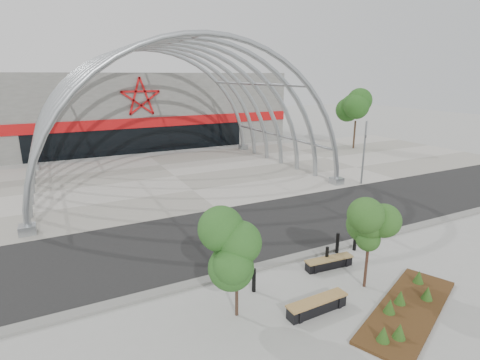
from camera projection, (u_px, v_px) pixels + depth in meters
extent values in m
plane|color=#9E9E99|center=(281.00, 259.00, 16.39)|extent=(140.00, 140.00, 0.00)
cube|color=black|center=(244.00, 230.00, 19.39)|extent=(140.00, 7.00, 0.02)
cube|color=gray|center=(175.00, 176.00, 29.70)|extent=(60.00, 17.00, 0.04)
cube|color=slate|center=(284.00, 260.00, 16.16)|extent=(60.00, 0.50, 0.12)
cube|color=slate|center=(127.00, 108.00, 44.08)|extent=(34.00, 15.00, 8.00)
cube|color=black|center=(143.00, 140.00, 38.41)|extent=(22.00, 0.25, 2.60)
cube|color=red|center=(142.00, 123.00, 37.93)|extent=(34.00, 0.30, 1.00)
torus|color=#9BA1A5|center=(211.00, 205.00, 23.26)|extent=(20.36, 0.36, 20.36)
torus|color=#9BA1A5|center=(197.00, 194.00, 25.41)|extent=(20.36, 0.36, 20.36)
torus|color=#9BA1A5|center=(185.00, 184.00, 27.56)|extent=(20.36, 0.36, 20.36)
torus|color=#9BA1A5|center=(175.00, 177.00, 29.70)|extent=(20.36, 0.36, 20.36)
torus|color=#9BA1A5|center=(166.00, 170.00, 31.85)|extent=(20.36, 0.36, 20.36)
torus|color=#9BA1A5|center=(158.00, 164.00, 34.00)|extent=(20.36, 0.36, 20.36)
torus|color=#9BA1A5|center=(151.00, 158.00, 36.15)|extent=(20.36, 0.36, 20.36)
cylinder|color=#9BA1A5|center=(279.00, 136.00, 33.20)|extent=(0.20, 15.00, 0.20)
cylinder|color=#9BA1A5|center=(254.00, 84.00, 30.86)|extent=(0.20, 15.00, 0.20)
cylinder|color=#9BA1A5|center=(168.00, 43.00, 26.99)|extent=(0.20, 15.00, 0.20)
cylinder|color=#9BA1A5|center=(66.00, 86.00, 24.72)|extent=(0.20, 15.00, 0.20)
cylinder|color=#9BA1A5|center=(32.00, 156.00, 24.81)|extent=(0.20, 15.00, 0.20)
cube|color=#9BA1A5|center=(28.00, 230.00, 18.85)|extent=(0.80, 0.80, 0.50)
cube|color=#9BA1A5|center=(34.00, 167.00, 31.73)|extent=(0.80, 0.80, 0.50)
cube|color=#9BA1A5|center=(336.00, 181.00, 27.54)|extent=(0.80, 0.80, 0.50)
cube|color=#9BA1A5|center=(243.00, 147.00, 40.42)|extent=(0.80, 0.80, 0.50)
cube|color=#34220C|center=(408.00, 310.00, 12.77)|extent=(5.90, 3.88, 0.11)
cone|color=#2D571B|center=(400.00, 331.00, 11.25)|extent=(0.39, 0.39, 0.49)
cone|color=#2D571B|center=(400.00, 297.00, 12.97)|extent=(0.39, 0.39, 0.49)
cone|color=#2D571B|center=(427.00, 293.00, 13.21)|extent=(0.39, 0.39, 0.49)
cone|color=#2D571B|center=(390.00, 306.00, 12.47)|extent=(0.39, 0.39, 0.49)
cone|color=#2D571B|center=(419.00, 277.00, 14.28)|extent=(0.39, 0.39, 0.49)
cone|color=#2D571B|center=(384.00, 334.00, 11.13)|extent=(0.39, 0.39, 0.49)
cylinder|color=gray|center=(364.00, 153.00, 26.99)|extent=(0.13, 0.13, 4.64)
imported|color=black|center=(365.00, 139.00, 26.71)|extent=(0.15, 0.66, 0.13)
cylinder|color=black|center=(237.00, 292.00, 12.34)|extent=(0.11, 0.11, 1.77)
ellipsoid|color=#204D1D|center=(237.00, 247.00, 11.90)|extent=(1.52, 1.52, 1.93)
cylinder|color=#321812|center=(366.00, 267.00, 14.05)|extent=(0.11, 0.11, 1.67)
ellipsoid|color=#264A1C|center=(370.00, 229.00, 13.64)|extent=(1.38, 1.38, 1.82)
cube|color=black|center=(317.00, 307.00, 12.68)|extent=(2.27, 0.50, 0.38)
cube|color=black|center=(297.00, 313.00, 12.28)|extent=(0.15, 0.50, 0.45)
cube|color=black|center=(336.00, 299.00, 13.07)|extent=(0.15, 0.50, 0.45)
cube|color=olive|center=(317.00, 300.00, 12.61)|extent=(2.33, 0.58, 0.07)
cube|color=black|center=(329.00, 264.00, 15.60)|extent=(2.10, 0.57, 0.35)
cube|color=black|center=(313.00, 267.00, 15.32)|extent=(0.16, 0.47, 0.42)
cube|color=black|center=(344.00, 260.00, 15.88)|extent=(0.16, 0.47, 0.42)
cube|color=olive|center=(329.00, 259.00, 15.54)|extent=(2.16, 0.65, 0.06)
cylinder|color=black|center=(226.00, 267.00, 14.88)|extent=(0.14, 0.14, 0.86)
cylinder|color=black|center=(254.00, 280.00, 13.83)|extent=(0.15, 0.15, 0.93)
cylinder|color=black|center=(327.00, 257.00, 15.67)|extent=(0.14, 0.14, 0.87)
cylinder|color=black|center=(355.00, 240.00, 17.10)|extent=(0.15, 0.15, 0.96)
cylinder|color=black|center=(337.00, 243.00, 16.84)|extent=(0.15, 0.15, 0.96)
cylinder|color=black|center=(354.00, 135.00, 40.57)|extent=(0.20, 0.20, 3.03)
ellipsoid|color=#164214|center=(356.00, 109.00, 39.82)|extent=(2.70, 2.70, 3.30)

